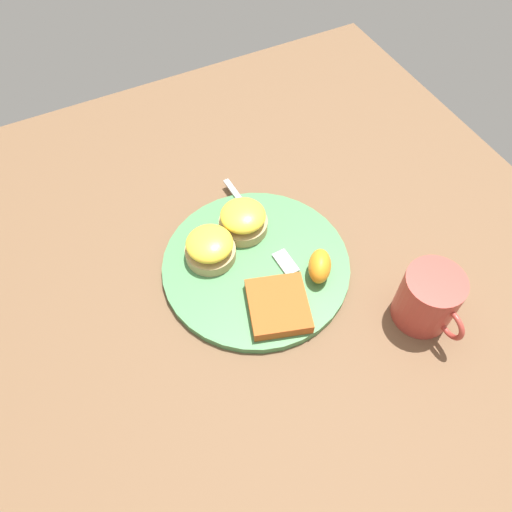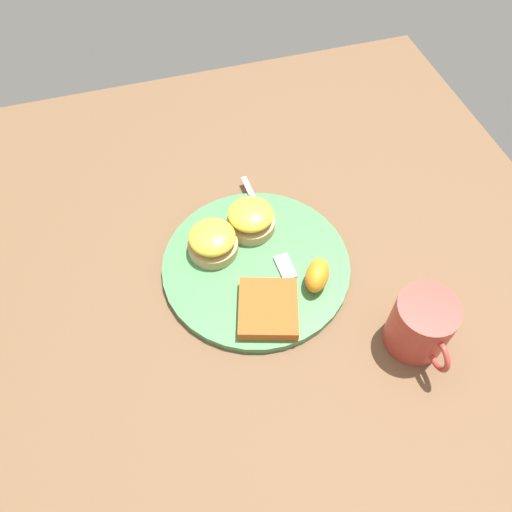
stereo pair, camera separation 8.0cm
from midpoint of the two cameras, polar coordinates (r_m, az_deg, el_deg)
ground_plane at (r=0.83m, az=2.76°, el=-1.54°), size 1.10×1.10×0.00m
plate at (r=0.83m, az=2.78°, el=-1.27°), size 0.31×0.31×0.01m
sandwich_benedict_left at (r=0.84m, az=2.12°, el=4.14°), size 0.08×0.08×0.05m
sandwich_benedict_right at (r=0.81m, az=-2.19°, el=1.51°), size 0.08×0.08×0.05m
hashbrown_patty at (r=0.77m, az=4.41°, el=-6.22°), size 0.12×0.12×0.02m
orange_wedge at (r=0.79m, az=9.90°, el=-2.40°), size 0.07×0.06×0.04m
fork at (r=0.86m, az=4.15°, el=2.60°), size 0.24×0.03×0.00m
cup at (r=0.77m, az=21.20°, el=-7.60°), size 0.12×0.09×0.10m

